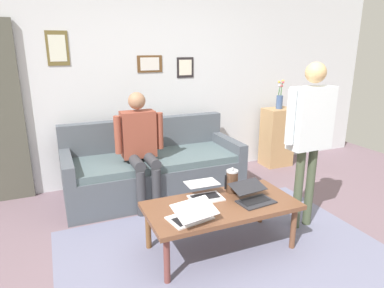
{
  "coord_description": "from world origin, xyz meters",
  "views": [
    {
      "loc": [
        1.3,
        2.13,
        1.76
      ],
      "look_at": [
        0.0,
        -0.9,
        0.8
      ],
      "focal_mm": 31.61,
      "sensor_mm": 36.0,
      "label": 1
    }
  ],
  "objects_px": {
    "laptop_left": "(192,215)",
    "laptop_right": "(204,193)",
    "coffee_table": "(221,208)",
    "laptop_center": "(253,196)",
    "french_press": "(232,181)",
    "couch": "(153,170)",
    "flower_vase": "(280,99)",
    "side_shelf": "(277,137)",
    "person_seated": "(140,143)",
    "person_standing": "(310,126)"
  },
  "relations": [
    {
      "from": "laptop_center",
      "to": "side_shelf",
      "type": "height_order",
      "value": "side_shelf"
    },
    {
      "from": "couch",
      "to": "laptop_left",
      "type": "xyz_separation_m",
      "value": [
        0.15,
        1.55,
        0.18
      ]
    },
    {
      "from": "french_press",
      "to": "couch",
      "type": "bearing_deg",
      "value": -71.25
    },
    {
      "from": "coffee_table",
      "to": "laptop_left",
      "type": "distance_m",
      "value": 0.4
    },
    {
      "from": "coffee_table",
      "to": "laptop_right",
      "type": "bearing_deg",
      "value": -66.72
    },
    {
      "from": "laptop_center",
      "to": "person_standing",
      "type": "height_order",
      "value": "person_standing"
    },
    {
      "from": "flower_vase",
      "to": "person_standing",
      "type": "distance_m",
      "value": 1.85
    },
    {
      "from": "laptop_center",
      "to": "side_shelf",
      "type": "bearing_deg",
      "value": -131.9
    },
    {
      "from": "side_shelf",
      "to": "flower_vase",
      "type": "xyz_separation_m",
      "value": [
        -0.0,
        -0.0,
        0.58
      ]
    },
    {
      "from": "person_seated",
      "to": "laptop_center",
      "type": "bearing_deg",
      "value": 119.63
    },
    {
      "from": "laptop_left",
      "to": "laptop_right",
      "type": "height_order",
      "value": "laptop_left"
    },
    {
      "from": "flower_vase",
      "to": "laptop_left",
      "type": "bearing_deg",
      "value": 39.89
    },
    {
      "from": "coffee_table",
      "to": "laptop_right",
      "type": "xyz_separation_m",
      "value": [
        0.08,
        -0.18,
        0.09
      ]
    },
    {
      "from": "side_shelf",
      "to": "flower_vase",
      "type": "relative_size",
      "value": 2.09
    },
    {
      "from": "laptop_center",
      "to": "laptop_right",
      "type": "distance_m",
      "value": 0.43
    },
    {
      "from": "couch",
      "to": "flower_vase",
      "type": "bearing_deg",
      "value": -172.38
    },
    {
      "from": "french_press",
      "to": "laptop_left",
      "type": "bearing_deg",
      "value": 31.7
    },
    {
      "from": "french_press",
      "to": "person_seated",
      "type": "height_order",
      "value": "person_seated"
    },
    {
      "from": "flower_vase",
      "to": "person_standing",
      "type": "bearing_deg",
      "value": 61.45
    },
    {
      "from": "laptop_left",
      "to": "laptop_right",
      "type": "bearing_deg",
      "value": -128.52
    },
    {
      "from": "flower_vase",
      "to": "couch",
      "type": "bearing_deg",
      "value": 7.62
    },
    {
      "from": "coffee_table",
      "to": "french_press",
      "type": "relative_size",
      "value": 5.41
    },
    {
      "from": "laptop_right",
      "to": "flower_vase",
      "type": "xyz_separation_m",
      "value": [
        -1.9,
        -1.47,
        0.53
      ]
    },
    {
      "from": "laptop_left",
      "to": "french_press",
      "type": "height_order",
      "value": "french_press"
    },
    {
      "from": "laptop_left",
      "to": "laptop_right",
      "type": "relative_size",
      "value": 1.21
    },
    {
      "from": "side_shelf",
      "to": "person_seated",
      "type": "bearing_deg",
      "value": 12.58
    },
    {
      "from": "couch",
      "to": "french_press",
      "type": "height_order",
      "value": "couch"
    },
    {
      "from": "person_standing",
      "to": "french_press",
      "type": "bearing_deg",
      "value": -11.61
    },
    {
      "from": "laptop_center",
      "to": "side_shelf",
      "type": "distance_m",
      "value": 2.3
    },
    {
      "from": "coffee_table",
      "to": "laptop_center",
      "type": "bearing_deg",
      "value": 169.22
    },
    {
      "from": "couch",
      "to": "laptop_left",
      "type": "relative_size",
      "value": 5.45
    },
    {
      "from": "laptop_left",
      "to": "side_shelf",
      "type": "height_order",
      "value": "side_shelf"
    },
    {
      "from": "laptop_right",
      "to": "flower_vase",
      "type": "relative_size",
      "value": 0.76
    },
    {
      "from": "coffee_table",
      "to": "laptop_left",
      "type": "xyz_separation_m",
      "value": [
        0.35,
        0.16,
        0.09
      ]
    },
    {
      "from": "coffee_table",
      "to": "person_standing",
      "type": "xyz_separation_m",
      "value": [
        -0.94,
        -0.03,
        0.65
      ]
    },
    {
      "from": "french_press",
      "to": "person_seated",
      "type": "bearing_deg",
      "value": -58.05
    },
    {
      "from": "person_seated",
      "to": "french_press",
      "type": "bearing_deg",
      "value": 121.95
    },
    {
      "from": "laptop_center",
      "to": "french_press",
      "type": "bearing_deg",
      "value": -71.07
    },
    {
      "from": "couch",
      "to": "french_press",
      "type": "relative_size",
      "value": 8.51
    },
    {
      "from": "laptop_center",
      "to": "flower_vase",
      "type": "distance_m",
      "value": 2.36
    },
    {
      "from": "person_standing",
      "to": "person_seated",
      "type": "xyz_separation_m",
      "value": [
        1.34,
        -1.13,
        -0.31
      ]
    },
    {
      "from": "couch",
      "to": "flower_vase",
      "type": "height_order",
      "value": "flower_vase"
    },
    {
      "from": "laptop_right",
      "to": "person_standing",
      "type": "relative_size",
      "value": 0.2
    },
    {
      "from": "laptop_right",
      "to": "person_standing",
      "type": "xyz_separation_m",
      "value": [
        -1.02,
        0.15,
        0.56
      ]
    },
    {
      "from": "laptop_center",
      "to": "person_standing",
      "type": "xyz_separation_m",
      "value": [
        -0.65,
        -0.09,
        0.56
      ]
    },
    {
      "from": "flower_vase",
      "to": "side_shelf",
      "type": "bearing_deg",
      "value": 21.62
    },
    {
      "from": "couch",
      "to": "laptop_center",
      "type": "relative_size",
      "value": 5.94
    },
    {
      "from": "laptop_right",
      "to": "french_press",
      "type": "bearing_deg",
      "value": 179.99
    },
    {
      "from": "coffee_table",
      "to": "flower_vase",
      "type": "bearing_deg",
      "value": -137.73
    },
    {
      "from": "coffee_table",
      "to": "laptop_left",
      "type": "bearing_deg",
      "value": 24.58
    }
  ]
}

